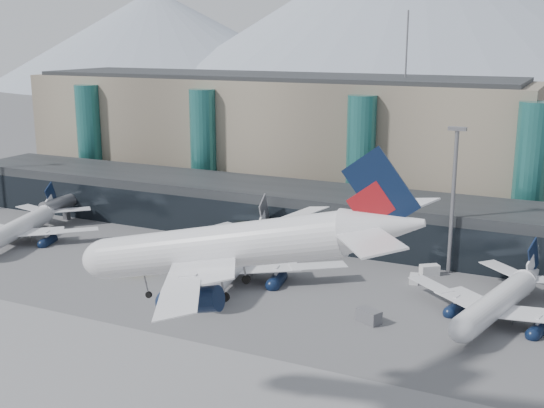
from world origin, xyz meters
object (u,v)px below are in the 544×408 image
Objects in this scene: veh_b at (194,248)px; veh_d at (430,270)px; hero_jet at (250,235)px; jet_parked_mid at (242,247)px; veh_c at (369,316)px; veh_a at (24,231)px; lightmast_mid at (453,192)px; veh_f at (28,224)px; jet_parked_left at (26,219)px; veh_h at (140,268)px; jet_parked_right at (505,290)px; veh_g at (414,279)px.

veh_d is at bearing -98.63° from veh_b.
hero_jet reaches higher than jet_parked_mid.
jet_parked_mid is (-24.71, 44.96, -17.28)m from hero_jet.
veh_d is at bearing 107.86° from veh_c.
veh_a is at bearing -162.78° from veh_c.
lightmast_mid is at bearing 8.39° from veh_d.
jet_parked_mid is at bearing -176.78° from veh_c.
jet_parked_mid is 32.72m from veh_d.
hero_jet is 54.13m from jet_parked_mid.
hero_jet reaches higher than veh_a.
veh_a is at bearing -159.04° from veh_f.
veh_a is at bearing 43.51° from jet_parked_left.
hero_jet is 91.84m from veh_a.
hero_jet is 61.63m from veh_d.
veh_f is 0.90× the size of veh_h.
veh_f is (-98.45, 5.41, -2.96)m from jet_parked_right.
jet_parked_mid reaches higher than jet_parked_left.
jet_parked_mid is 15.74× the size of veh_g.
jet_parked_left reaches higher than veh_g.
jet_parked_left reaches higher than veh_f.
lightmast_mid is 88.89m from veh_f.
jet_parked_left reaches higher than veh_h.
jet_parked_mid is at bearing -0.71° from veh_a.
hero_jet is 88.66m from jet_parked_left.
jet_parked_left reaches higher than veh_c.
veh_f is (-2.76, 4.13, 0.22)m from veh_a.
veh_a is 0.89× the size of veh_d.
jet_parked_right is 58.18m from veh_b.
hero_jet reaches higher than jet_parked_right.
veh_h is at bearing 155.67° from veh_b.
hero_jet reaches higher than veh_b.
veh_h is (-1.99, -14.75, 0.45)m from veh_b.
veh_d is (81.81, 11.71, 0.12)m from veh_a.
lightmast_mid is 49.31m from veh_b.
veh_c is at bearing -43.06° from veh_h.
veh_a is 82.65m from veh_d.
veh_b is (-13.91, 6.53, -4.07)m from jet_parked_mid.
jet_parked_mid reaches higher than veh_b.
veh_c is at bearing -114.12° from veh_f.
hero_jet is at bearing -66.99° from veh_c.
hero_jet is 9.21× the size of veh_h.
veh_a is 1.23× the size of veh_b.
jet_parked_mid reaches higher than veh_h.
jet_parked_right is 8.06× the size of veh_h.
veh_g is at bearing 5.25° from veh_a.
jet_parked_mid is at bearing -154.65° from lightmast_mid.
veh_g is at bearing -143.90° from veh_d.
jet_parked_mid is 15.90m from veh_b.
veh_c is 82.77m from veh_f.
lightmast_mid is at bearing 49.33° from jet_parked_right.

